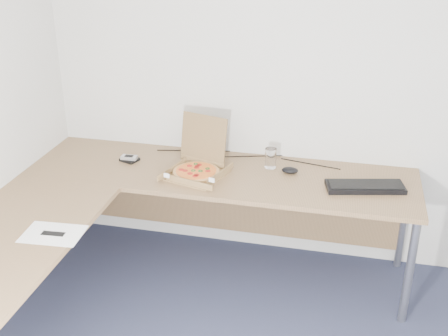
% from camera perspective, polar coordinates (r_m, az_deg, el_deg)
% --- Properties ---
extents(room_shell, '(3.50, 3.50, 2.50)m').
position_cam_1_polar(room_shell, '(2.10, 4.11, -4.82)').
color(room_shell, beige).
rests_on(room_shell, ground).
extents(desk, '(2.50, 2.20, 0.73)m').
position_cam_1_polar(desk, '(3.38, -7.38, -3.37)').
color(desk, olive).
rests_on(desk, ground).
extents(pizza_box, '(0.33, 0.38, 0.34)m').
position_cam_1_polar(pizza_box, '(3.60, -2.74, -0.06)').
color(pizza_box, olive).
rests_on(pizza_box, desk).
extents(drinking_glass, '(0.08, 0.08, 0.13)m').
position_cam_1_polar(drinking_glass, '(3.70, 4.73, 1.01)').
color(drinking_glass, silver).
rests_on(drinking_glass, desk).
extents(keyboard, '(0.49, 0.26, 0.03)m').
position_cam_1_polar(keyboard, '(3.53, 14.04, -1.85)').
color(keyboard, black).
rests_on(keyboard, desk).
extents(mouse, '(0.12, 0.09, 0.04)m').
position_cam_1_polar(mouse, '(3.65, 6.66, -0.23)').
color(mouse, black).
rests_on(mouse, desk).
extents(wallet, '(0.13, 0.12, 0.02)m').
position_cam_1_polar(wallet, '(3.86, -9.50, 0.85)').
color(wallet, black).
rests_on(wallet, desk).
extents(phone, '(0.11, 0.06, 0.02)m').
position_cam_1_polar(phone, '(3.84, -9.54, 1.06)').
color(phone, '#B2B5BA').
rests_on(phone, wallet).
extents(paper_sheet, '(0.33, 0.24, 0.00)m').
position_cam_1_polar(paper_sheet, '(3.11, -16.85, -6.36)').
color(paper_sheet, white).
rests_on(paper_sheet, desk).
extents(cable_bundle, '(0.61, 0.13, 0.01)m').
position_cam_1_polar(cable_bundle, '(3.87, 1.93, 1.18)').
color(cable_bundle, black).
rests_on(cable_bundle, desk).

